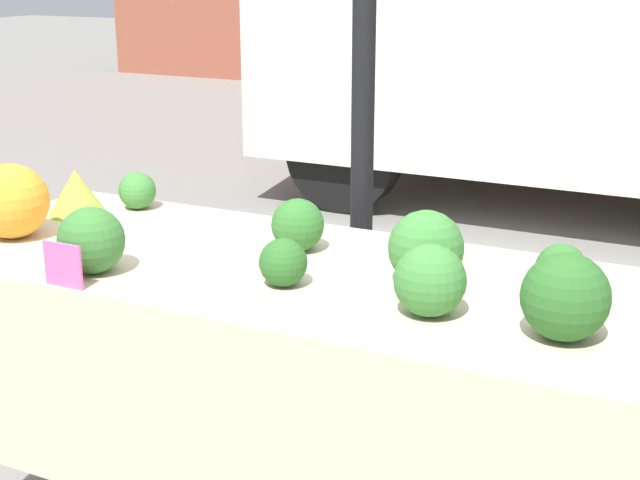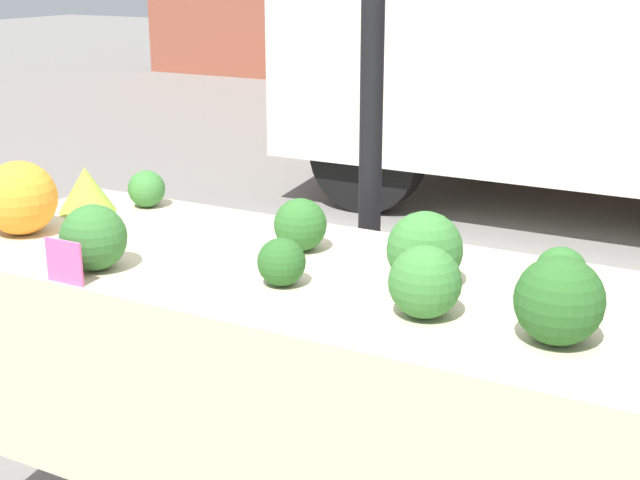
% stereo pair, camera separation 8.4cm
% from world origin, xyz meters
% --- Properties ---
extents(tent_pole, '(0.07, 0.07, 2.42)m').
position_xyz_m(tent_pole, '(-0.15, 0.60, 1.21)').
color(tent_pole, black).
rests_on(tent_pole, ground_plane).
extents(parked_truck, '(4.33, 2.28, 2.30)m').
position_xyz_m(parked_truck, '(-0.25, 4.48, 1.24)').
color(parked_truck, silver).
rests_on(parked_truck, ground_plane).
extents(market_table, '(2.11, 0.75, 0.92)m').
position_xyz_m(market_table, '(0.00, -0.07, 0.79)').
color(market_table, beige).
rests_on(market_table, ground_plane).
extents(orange_cauliflower, '(0.20, 0.20, 0.20)m').
position_xyz_m(orange_cauliflower, '(-0.87, -0.12, 1.02)').
color(orange_cauliflower, orange).
rests_on(orange_cauliflower, market_table).
extents(romanesco_head, '(0.17, 0.17, 0.14)m').
position_xyz_m(romanesco_head, '(-0.88, 0.14, 0.98)').
color(romanesco_head, '#93B238').
rests_on(romanesco_head, market_table).
extents(broccoli_head_0, '(0.14, 0.14, 0.14)m').
position_xyz_m(broccoli_head_0, '(-0.12, 0.12, 0.99)').
color(broccoli_head_0, '#2D6628').
rests_on(broccoli_head_0, market_table).
extents(broccoli_head_1, '(0.18, 0.18, 0.18)m').
position_xyz_m(broccoli_head_1, '(0.61, -0.15, 1.01)').
color(broccoli_head_1, '#285B23').
rests_on(broccoli_head_1, market_table).
extents(broccoli_head_2, '(0.16, 0.16, 0.16)m').
position_xyz_m(broccoli_head_2, '(-0.49, -0.25, 1.00)').
color(broccoli_head_2, '#336B2D').
rests_on(broccoli_head_2, market_table).
extents(broccoli_head_3, '(0.11, 0.11, 0.11)m').
position_xyz_m(broccoli_head_3, '(-0.75, 0.27, 0.97)').
color(broccoli_head_3, '#387533').
rests_on(broccoli_head_3, market_table).
extents(broccoli_head_5, '(0.18, 0.18, 0.18)m').
position_xyz_m(broccoli_head_5, '(0.26, 0.03, 1.01)').
color(broccoli_head_5, '#387533').
rests_on(broccoli_head_5, market_table).
extents(broccoli_head_6, '(0.11, 0.11, 0.11)m').
position_xyz_m(broccoli_head_6, '(-0.03, -0.13, 0.97)').
color(broccoli_head_6, '#285B23').
rests_on(broccoli_head_6, market_table).
extents(broccoli_head_7, '(0.12, 0.12, 0.12)m').
position_xyz_m(broccoli_head_7, '(0.56, 0.10, 0.98)').
color(broccoli_head_7, '#2D6628').
rests_on(broccoli_head_7, market_table).
extents(broccoli_head_8, '(0.16, 0.16, 0.16)m').
position_xyz_m(broccoli_head_8, '(0.33, -0.15, 0.99)').
color(broccoli_head_8, '#387533').
rests_on(broccoli_head_8, market_table).
extents(price_sign, '(0.11, 0.01, 0.11)m').
position_xyz_m(price_sign, '(-0.48, -0.36, 0.97)').
color(price_sign, '#F45B9E').
rests_on(price_sign, market_table).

